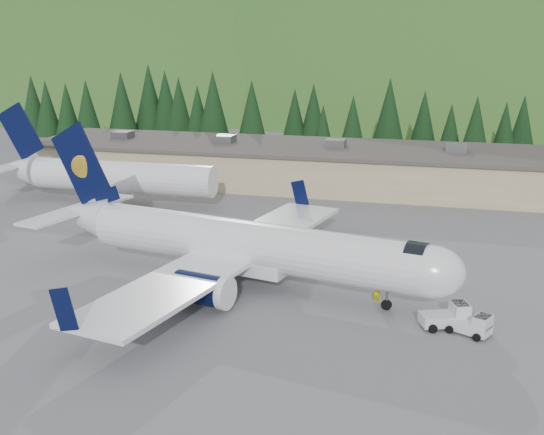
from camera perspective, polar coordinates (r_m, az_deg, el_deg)
The scene contains 8 objects.
ground at distance 53.65m, azimuth -1.65°, elevation -5.74°, with size 600.00×600.00×0.00m, color slate.
airliner at distance 53.09m, azimuth -2.68°, elevation -2.33°, with size 35.94×33.95×11.98m.
second_airliner at distance 81.85m, azimuth -14.17°, elevation 3.50°, with size 27.50×11.00×10.05m.
baggage_tug_a at distance 47.67m, azimuth 14.56°, elevation -8.00°, with size 3.52×2.77×1.69m.
baggage_tug_b at distance 46.91m, azimuth 16.42°, elevation -8.63°, with size 3.16×2.60×1.51m.
terminal_building at distance 89.75m, azimuth 2.14°, elevation 4.47°, with size 71.00×17.00×6.10m.
ramp_worker at distance 50.67m, azimuth 8.74°, elevation -6.17°, with size 0.62×0.40×1.69m, color #DBD400.
tree_line at distance 113.04m, azimuth -0.16°, elevation 8.73°, with size 111.29×18.49×12.95m.
Camera 1 is at (14.32, -48.10, 18.98)m, focal length 45.00 mm.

